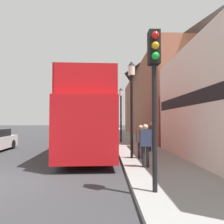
{
  "coord_description": "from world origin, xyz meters",
  "views": [
    {
      "loc": [
        3.9,
        -6.54,
        1.87
      ],
      "look_at": [
        4.23,
        6.05,
        2.39
      ],
      "focal_mm": 35.0,
      "sensor_mm": 36.0,
      "label": 1
    }
  ],
  "objects_px": {
    "tour_bus": "(90,122)",
    "traffic_signal": "(154,73)",
    "pedestrian_nearest": "(145,141)",
    "pedestrian_second": "(141,138)",
    "lamp_post_second": "(121,104)",
    "parked_car_ahead_of_bus": "(102,133)",
    "lamp_post_nearest": "(132,91)",
    "pedestrian_third": "(151,134)"
  },
  "relations": [
    {
      "from": "traffic_signal",
      "to": "pedestrian_second",
      "type": "bearing_deg",
      "value": 85.08
    },
    {
      "from": "pedestrian_second",
      "to": "traffic_signal",
      "type": "relative_size",
      "value": 0.39
    },
    {
      "from": "tour_bus",
      "to": "lamp_post_second",
      "type": "height_order",
      "value": "lamp_post_second"
    },
    {
      "from": "lamp_post_nearest",
      "to": "parked_car_ahead_of_bus",
      "type": "bearing_deg",
      "value": 98.59
    },
    {
      "from": "pedestrian_nearest",
      "to": "lamp_post_second",
      "type": "distance_m",
      "value": 10.06
    },
    {
      "from": "parked_car_ahead_of_bus",
      "to": "lamp_post_nearest",
      "type": "relative_size",
      "value": 0.92
    },
    {
      "from": "parked_car_ahead_of_bus",
      "to": "pedestrian_nearest",
      "type": "xyz_separation_m",
      "value": [
        1.93,
        -12.92,
        0.42
      ]
    },
    {
      "from": "lamp_post_second",
      "to": "pedestrian_second",
      "type": "bearing_deg",
      "value": -87.21
    },
    {
      "from": "pedestrian_nearest",
      "to": "pedestrian_third",
      "type": "xyz_separation_m",
      "value": [
        1.13,
        4.32,
        0.03
      ]
    },
    {
      "from": "lamp_post_nearest",
      "to": "traffic_signal",
      "type": "bearing_deg",
      "value": -90.07
    },
    {
      "from": "traffic_signal",
      "to": "lamp_post_nearest",
      "type": "bearing_deg",
      "value": 89.93
    },
    {
      "from": "traffic_signal",
      "to": "lamp_post_nearest",
      "type": "height_order",
      "value": "lamp_post_nearest"
    },
    {
      "from": "pedestrian_second",
      "to": "lamp_post_second",
      "type": "height_order",
      "value": "lamp_post_second"
    },
    {
      "from": "tour_bus",
      "to": "lamp_post_second",
      "type": "distance_m",
      "value": 5.71
    },
    {
      "from": "pedestrian_second",
      "to": "lamp_post_second",
      "type": "distance_m",
      "value": 8.21
    },
    {
      "from": "tour_bus",
      "to": "pedestrian_nearest",
      "type": "height_order",
      "value": "tour_bus"
    },
    {
      "from": "lamp_post_nearest",
      "to": "tour_bus",
      "type": "bearing_deg",
      "value": 128.33
    },
    {
      "from": "tour_bus",
      "to": "traffic_signal",
      "type": "xyz_separation_m",
      "value": [
        2.15,
        -7.6,
        1.22
      ]
    },
    {
      "from": "lamp_post_nearest",
      "to": "lamp_post_second",
      "type": "xyz_separation_m",
      "value": [
        0.02,
        7.81,
        -0.04
      ]
    },
    {
      "from": "parked_car_ahead_of_bus",
      "to": "pedestrian_second",
      "type": "bearing_deg",
      "value": -79.17
    },
    {
      "from": "pedestrian_nearest",
      "to": "lamp_post_nearest",
      "type": "relative_size",
      "value": 0.35
    },
    {
      "from": "tour_bus",
      "to": "pedestrian_second",
      "type": "distance_m",
      "value": 3.88
    },
    {
      "from": "tour_bus",
      "to": "traffic_signal",
      "type": "height_order",
      "value": "traffic_signal"
    },
    {
      "from": "lamp_post_nearest",
      "to": "lamp_post_second",
      "type": "relative_size",
      "value": 1.02
    },
    {
      "from": "pedestrian_third",
      "to": "lamp_post_nearest",
      "type": "xyz_separation_m",
      "value": [
        -1.41,
        -2.31,
        2.16
      ]
    },
    {
      "from": "tour_bus",
      "to": "lamp_post_second",
      "type": "xyz_separation_m",
      "value": [
        2.18,
        5.09,
        1.42
      ]
    },
    {
      "from": "lamp_post_nearest",
      "to": "lamp_post_second",
      "type": "distance_m",
      "value": 7.81
    },
    {
      "from": "parked_car_ahead_of_bus",
      "to": "traffic_signal",
      "type": "xyz_separation_m",
      "value": [
        1.64,
        -15.79,
        2.36
      ]
    },
    {
      "from": "pedestrian_nearest",
      "to": "lamp_post_nearest",
      "type": "bearing_deg",
      "value": 97.92
    },
    {
      "from": "pedestrian_nearest",
      "to": "pedestrian_second",
      "type": "relative_size",
      "value": 1.05
    },
    {
      "from": "parked_car_ahead_of_bus",
      "to": "traffic_signal",
      "type": "distance_m",
      "value": 16.05
    },
    {
      "from": "tour_bus",
      "to": "parked_car_ahead_of_bus",
      "type": "relative_size",
      "value": 2.47
    },
    {
      "from": "pedestrian_nearest",
      "to": "traffic_signal",
      "type": "height_order",
      "value": "traffic_signal"
    },
    {
      "from": "traffic_signal",
      "to": "lamp_post_nearest",
      "type": "xyz_separation_m",
      "value": [
        0.01,
        4.87,
        0.24
      ]
    },
    {
      "from": "tour_bus",
      "to": "pedestrian_nearest",
      "type": "bearing_deg",
      "value": -64.84
    },
    {
      "from": "pedestrian_second",
      "to": "pedestrian_third",
      "type": "relative_size",
      "value": 0.93
    },
    {
      "from": "parked_car_ahead_of_bus",
      "to": "tour_bus",
      "type": "bearing_deg",
      "value": -93.29
    },
    {
      "from": "parked_car_ahead_of_bus",
      "to": "pedestrian_third",
      "type": "bearing_deg",
      "value": -70.2
    },
    {
      "from": "parked_car_ahead_of_bus",
      "to": "pedestrian_third",
      "type": "relative_size",
      "value": 2.52
    },
    {
      "from": "pedestrian_nearest",
      "to": "traffic_signal",
      "type": "distance_m",
      "value": 3.47
    },
    {
      "from": "tour_bus",
      "to": "traffic_signal",
      "type": "distance_m",
      "value": 7.99
    },
    {
      "from": "tour_bus",
      "to": "pedestrian_third",
      "type": "distance_m",
      "value": 3.65
    }
  ]
}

